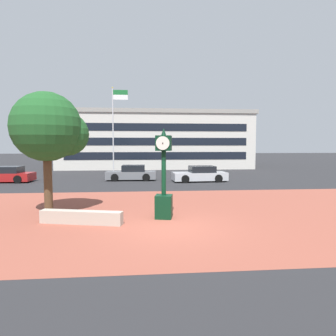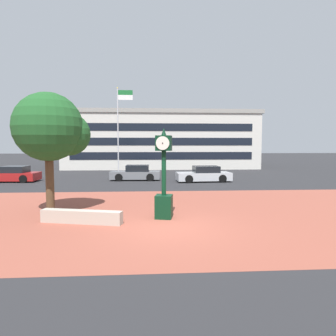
{
  "view_description": "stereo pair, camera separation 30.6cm",
  "coord_description": "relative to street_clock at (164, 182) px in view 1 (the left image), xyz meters",
  "views": [
    {
      "loc": [
        -0.91,
        -10.72,
        2.99
      ],
      "look_at": [
        0.17,
        1.18,
        2.08
      ],
      "focal_mm": 32.01,
      "sensor_mm": 36.0,
      "label": 1
    },
    {
      "loc": [
        -0.6,
        -10.74,
        2.99
      ],
      "look_at": [
        0.17,
        1.18,
        2.08
      ],
      "focal_mm": 32.01,
      "sensor_mm": 36.0,
      "label": 2
    }
  ],
  "objects": [
    {
      "name": "ground_plane",
      "position": [
        -0.01,
        -1.35,
        -1.5
      ],
      "size": [
        200.0,
        200.0,
        0.0
      ],
      "primitive_type": "plane",
      "color": "#262628"
    },
    {
      "name": "plaza_brick_paving",
      "position": [
        -0.01,
        0.9,
        -1.5
      ],
      "size": [
        44.0,
        12.49,
        0.01
      ],
      "primitive_type": "cube",
      "color": "brown",
      "rests_on": "ground"
    },
    {
      "name": "planter_wall",
      "position": [
        -3.2,
        -0.62,
        -1.25
      ],
      "size": [
        3.21,
        1.13,
        0.5
      ],
      "primitive_type": "cube",
      "rotation": [
        0.0,
        0.0,
        -0.23
      ],
      "color": "#ADA393",
      "rests_on": "ground"
    },
    {
      "name": "street_clock",
      "position": [
        0.0,
        0.0,
        0.0
      ],
      "size": [
        0.78,
        0.78,
        3.68
      ],
      "rotation": [
        0.0,
        0.0,
        -0.2
      ],
      "color": "black",
      "rests_on": "ground"
    },
    {
      "name": "plaza_tree",
      "position": [
        -4.79,
        1.34,
        2.19
      ],
      "size": [
        3.2,
        2.97,
        5.26
      ],
      "color": "#4C3823",
      "rests_on": "ground"
    },
    {
      "name": "car_street_near",
      "position": [
        3.92,
        12.14,
        -0.93
      ],
      "size": [
        4.49,
        2.08,
        1.28
      ],
      "rotation": [
        0.0,
        0.0,
        1.63
      ],
      "color": "#B7BABF",
      "rests_on": "ground"
    },
    {
      "name": "car_street_mid",
      "position": [
        -1.72,
        13.57,
        -0.93
      ],
      "size": [
        4.23,
        1.92,
        1.28
      ],
      "rotation": [
        0.0,
        0.0,
        1.54
      ],
      "color": "slate",
      "rests_on": "ground"
    },
    {
      "name": "car_street_far",
      "position": [
        -11.69,
        13.09,
        -0.93
      ],
      "size": [
        4.09,
        2.07,
        1.28
      ],
      "rotation": [
        0.0,
        0.0,
        1.52
      ],
      "color": "maroon",
      "rests_on": "ground"
    },
    {
      "name": "flagpole_primary",
      "position": [
        -3.55,
        18.78,
        3.69
      ],
      "size": [
        1.59,
        0.14,
        8.81
      ],
      "color": "silver",
      "rests_on": "ground"
    },
    {
      "name": "civic_building",
      "position": [
        1.04,
        30.77,
        2.19
      ],
      "size": [
        24.9,
        14.03,
        7.36
      ],
      "color": "beige",
      "rests_on": "ground"
    }
  ]
}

